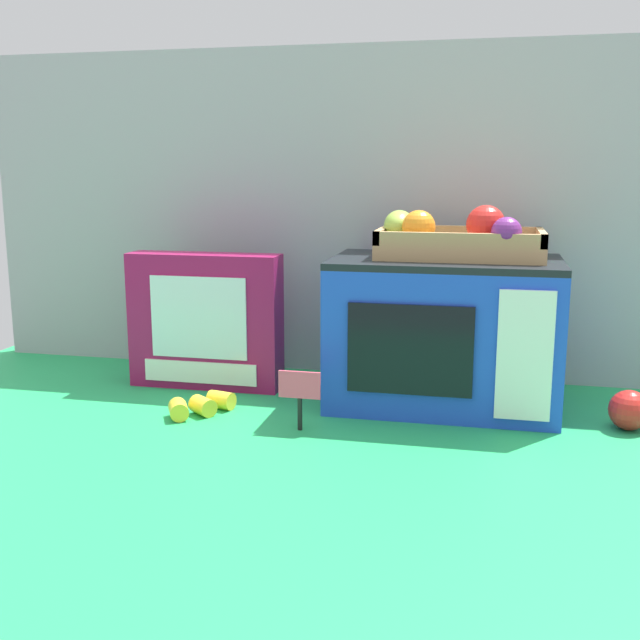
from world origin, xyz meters
name	(u,v)px	position (x,y,z in m)	size (l,w,h in m)	color
ground_plane	(338,398)	(0.00, 0.00, 0.00)	(1.70, 1.70, 0.00)	#219E54
display_back_panel	(358,214)	(0.00, 0.20, 0.33)	(1.61, 0.03, 0.66)	#A0A3A8
toy_microwave	(444,332)	(0.19, 0.01, 0.13)	(0.40, 0.25, 0.27)	blue
food_groups_crate	(455,240)	(0.21, 0.02, 0.30)	(0.29, 0.17, 0.09)	tan
cookie_set_box	(205,321)	(-0.27, 0.02, 0.13)	(0.30, 0.07, 0.26)	#99144C
price_sign	(300,391)	(-0.03, -0.19, 0.07)	(0.07, 0.01, 0.10)	black
loose_toy_banana	(201,405)	(-0.22, -0.15, 0.02)	(0.10, 0.12, 0.03)	yellow
loose_toy_apple	(629,410)	(0.50, -0.07, 0.03)	(0.07, 0.07, 0.07)	red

